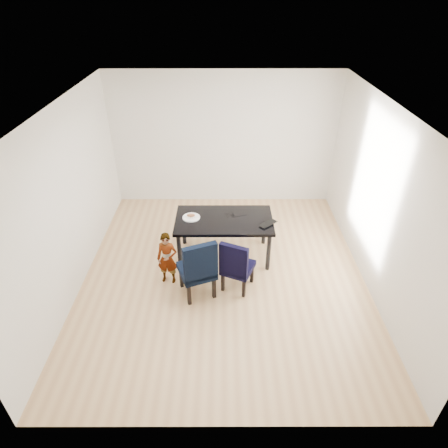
{
  "coord_description": "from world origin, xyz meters",
  "views": [
    {
      "loc": [
        -0.01,
        -4.68,
        4.04
      ],
      "look_at": [
        0.0,
        0.2,
        0.85
      ],
      "focal_mm": 30.0,
      "sensor_mm": 36.0,
      "label": 1
    }
  ],
  "objects_px": {
    "chair_left": "(196,266)",
    "laptop": "(266,223)",
    "plate": "(191,217)",
    "chair_right": "(238,263)",
    "dining_table": "(224,238)",
    "child": "(167,259)"
  },
  "relations": [
    {
      "from": "dining_table",
      "to": "plate",
      "type": "distance_m",
      "value": 0.66
    },
    {
      "from": "dining_table",
      "to": "plate",
      "type": "xyz_separation_m",
      "value": [
        -0.54,
        0.04,
        0.38
      ]
    },
    {
      "from": "plate",
      "to": "chair_right",
      "type": "bearing_deg",
      "value": -47.52
    },
    {
      "from": "chair_right",
      "to": "laptop",
      "type": "bearing_deg",
      "value": 77.69
    },
    {
      "from": "dining_table",
      "to": "laptop",
      "type": "distance_m",
      "value": 0.79
    },
    {
      "from": "child",
      "to": "laptop",
      "type": "bearing_deg",
      "value": 26.32
    },
    {
      "from": "chair_right",
      "to": "laptop",
      "type": "distance_m",
      "value": 0.86
    },
    {
      "from": "chair_right",
      "to": "child",
      "type": "distance_m",
      "value": 1.09
    },
    {
      "from": "plate",
      "to": "laptop",
      "type": "distance_m",
      "value": 1.23
    },
    {
      "from": "child",
      "to": "laptop",
      "type": "height_order",
      "value": "child"
    },
    {
      "from": "dining_table",
      "to": "chair_right",
      "type": "distance_m",
      "value": 0.81
    },
    {
      "from": "chair_left",
      "to": "chair_right",
      "type": "xyz_separation_m",
      "value": [
        0.62,
        0.13,
        -0.06
      ]
    },
    {
      "from": "chair_right",
      "to": "child",
      "type": "height_order",
      "value": "chair_right"
    },
    {
      "from": "child",
      "to": "laptop",
      "type": "xyz_separation_m",
      "value": [
        1.55,
        0.52,
        0.32
      ]
    },
    {
      "from": "child",
      "to": "plate",
      "type": "xyz_separation_m",
      "value": [
        0.33,
        0.69,
        0.31
      ]
    },
    {
      "from": "laptop",
      "to": "chair_right",
      "type": "bearing_deg",
      "value": 14.01
    },
    {
      "from": "chair_right",
      "to": "dining_table",
      "type": "bearing_deg",
      "value": 128.69
    },
    {
      "from": "chair_right",
      "to": "child",
      "type": "xyz_separation_m",
      "value": [
        -1.09,
        0.13,
        -0.01
      ]
    },
    {
      "from": "chair_left",
      "to": "laptop",
      "type": "xyz_separation_m",
      "value": [
        1.09,
        0.78,
        0.25
      ]
    },
    {
      "from": "dining_table",
      "to": "child",
      "type": "xyz_separation_m",
      "value": [
        -0.87,
        -0.65,
        0.07
      ]
    },
    {
      "from": "dining_table",
      "to": "chair_right",
      "type": "xyz_separation_m",
      "value": [
        0.21,
        -0.78,
        0.08
      ]
    },
    {
      "from": "dining_table",
      "to": "chair_left",
      "type": "xyz_separation_m",
      "value": [
        -0.41,
        -0.91,
        0.14
      ]
    }
  ]
}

